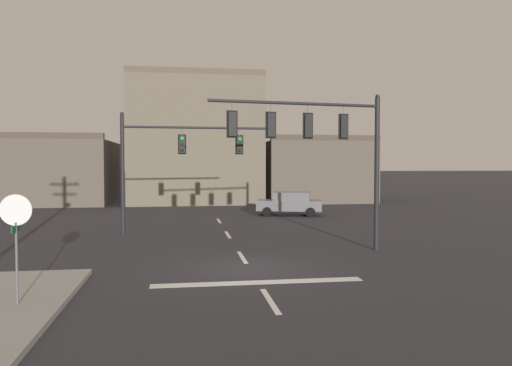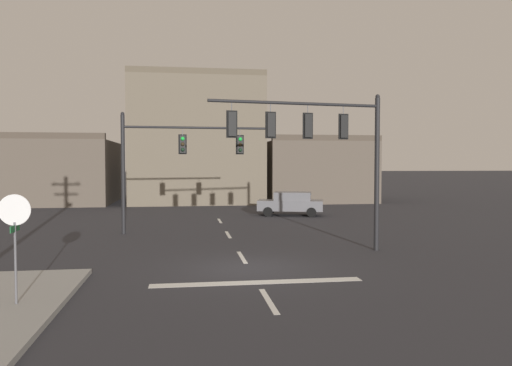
# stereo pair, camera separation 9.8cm
# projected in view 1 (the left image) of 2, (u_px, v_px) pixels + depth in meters

# --- Properties ---
(ground_plane) EXTENTS (400.00, 400.00, 0.00)m
(ground_plane) POSITION_uv_depth(u_px,v_px,m) (249.00, 268.00, 16.78)
(ground_plane) COLOR #2B2B30
(stop_bar_paint) EXTENTS (6.40, 0.50, 0.01)m
(stop_bar_paint) POSITION_uv_depth(u_px,v_px,m) (258.00, 282.00, 14.81)
(stop_bar_paint) COLOR silver
(stop_bar_paint) RESTS_ON ground
(lane_centreline) EXTENTS (0.16, 26.40, 0.01)m
(lane_centreline) POSITION_uv_depth(u_px,v_px,m) (242.00, 257.00, 18.76)
(lane_centreline) COLOR silver
(lane_centreline) RESTS_ON ground
(signal_mast_near_side) EXTENTS (7.05, 1.05, 6.38)m
(signal_mast_near_side) POSITION_uv_depth(u_px,v_px,m) (321.00, 139.00, 19.48)
(signal_mast_near_side) COLOR black
(signal_mast_near_side) RESTS_ON ground
(signal_mast_far_side) EXTENTS (7.84, 0.47, 6.16)m
(signal_mast_far_side) POSITION_uv_depth(u_px,v_px,m) (171.00, 153.00, 25.23)
(signal_mast_far_side) COLOR black
(signal_mast_far_side) RESTS_ON ground
(stop_sign) EXTENTS (0.76, 0.64, 2.83)m
(stop_sign) POSITION_uv_depth(u_px,v_px,m) (16.00, 223.00, 11.94)
(stop_sign) COLOR #56565B
(stop_sign) RESTS_ON ground
(car_lot_nearside) EXTENTS (4.72, 2.91, 1.61)m
(car_lot_nearside) POSITION_uv_depth(u_px,v_px,m) (290.00, 203.00, 33.76)
(car_lot_nearside) COLOR slate
(car_lot_nearside) RESTS_ON ground
(building_row) EXTENTS (33.69, 11.92, 11.47)m
(building_row) POSITION_uv_depth(u_px,v_px,m) (185.00, 156.00, 46.45)
(building_row) COLOR brown
(building_row) RESTS_ON ground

